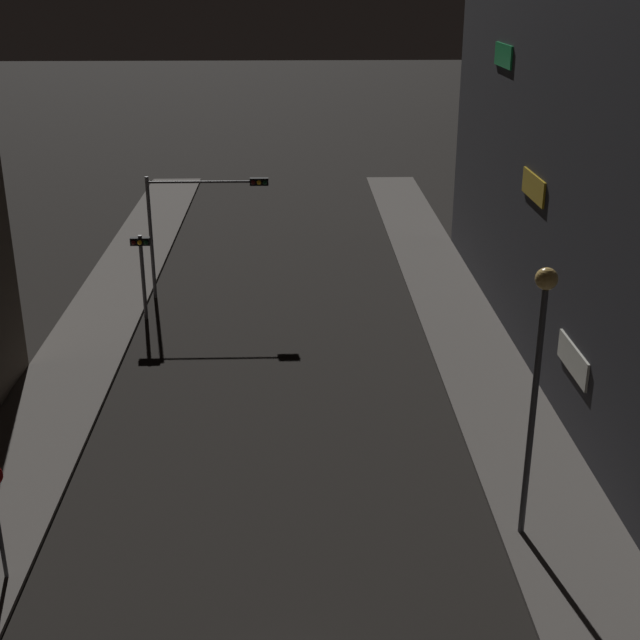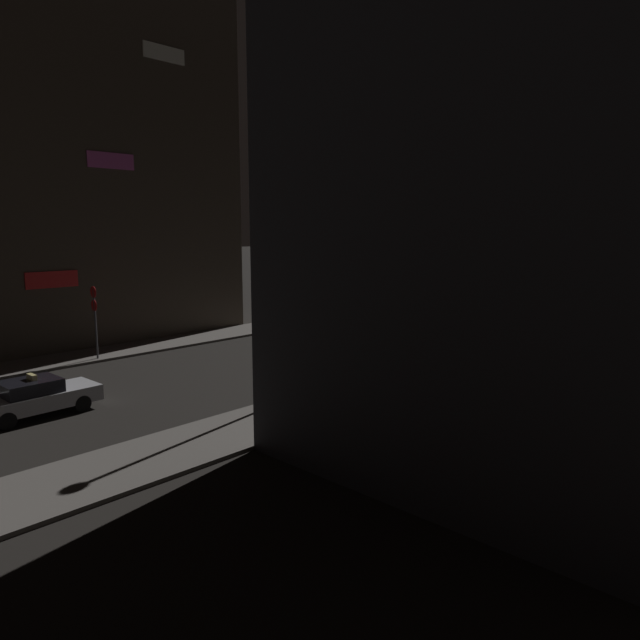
{
  "view_description": "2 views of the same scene",
  "coord_description": "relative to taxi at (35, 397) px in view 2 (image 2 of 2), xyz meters",
  "views": [
    {
      "loc": [
        0.64,
        -4.37,
        13.55
      ],
      "look_at": [
        1.5,
        22.85,
        2.68
      ],
      "focal_mm": 48.58,
      "sensor_mm": 36.0,
      "label": 1
    },
    {
      "loc": [
        22.64,
        -0.57,
        6.99
      ],
      "look_at": [
        0.79,
        22.55,
        1.86
      ],
      "focal_mm": 32.04,
      "sensor_mm": 36.0,
      "label": 2
    }
  ],
  "objects": [
    {
      "name": "sidewalk_left",
      "position": [
        -8.25,
        20.25,
        -0.67
      ],
      "size": [
        3.34,
        58.66,
        0.14
      ],
      "primitive_type": "cube",
      "color": "#5B5651",
      "rests_on": "ground_plane"
    },
    {
      "name": "sidewalk_right",
      "position": [
        6.87,
        20.25,
        -0.67
      ],
      "size": [
        3.34,
        58.66,
        0.14
      ],
      "primitive_type": "cube",
      "color": "#5B5651",
      "rests_on": "ground_plane"
    },
    {
      "name": "building_facade_left",
      "position": [
        -13.49,
        8.59,
        11.01
      ],
      "size": [
        7.22,
        18.85,
        23.49
      ],
      "color": "#473D33",
      "rests_on": "ground_plane"
    },
    {
      "name": "building_facade_right",
      "position": [
        14.28,
        18.58,
        6.39
      ],
      "size": [
        11.56,
        30.21,
        14.25
      ],
      "color": "#333338",
      "rests_on": "ground_plane"
    },
    {
      "name": "taxi",
      "position": [
        0.0,
        0.0,
        0.0
      ],
      "size": [
        1.93,
        4.5,
        1.62
      ],
      "color": "#B7B7BC",
      "rests_on": "ground_plane"
    },
    {
      "name": "traffic_light_overhead",
      "position": [
        -4.31,
        25.47,
        3.29
      ],
      "size": [
        5.3,
        0.41,
        5.52
      ],
      "color": "#47474C",
      "rests_on": "ground_plane"
    },
    {
      "name": "traffic_light_left_kerb",
      "position": [
        -6.34,
        22.81,
        1.9
      ],
      "size": [
        0.8,
        0.42,
        3.68
      ],
      "color": "#47474C",
      "rests_on": "ground_plane"
    },
    {
      "name": "sign_pole_left",
      "position": [
        -7.04,
        5.76,
        1.77
      ],
      "size": [
        0.63,
        0.1,
        3.86
      ],
      "color": "#47474C",
      "rests_on": "sidewalk_left"
    },
    {
      "name": "street_lamp_near_block",
      "position": [
        5.76,
        7.19,
        4.41
      ],
      "size": [
        0.53,
        0.53,
        7.19
      ],
      "color": "#47474C",
      "rests_on": "sidewalk_right"
    }
  ]
}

